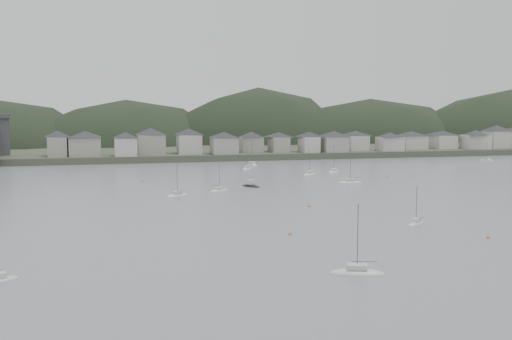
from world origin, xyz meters
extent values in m
plane|color=slate|center=(0.00, 0.00, 0.00)|extent=(900.00, 900.00, 0.00)
cube|color=#383D2D|center=(0.00, 295.00, 1.50)|extent=(900.00, 250.00, 3.00)
ellipsoid|color=black|center=(-32.30, 272.87, -9.97)|extent=(132.08, 90.41, 79.74)
ellipsoid|color=black|center=(50.65, 272.93, -12.68)|extent=(133.88, 88.37, 101.41)
ellipsoid|color=black|center=(125.95, 267.91, -10.32)|extent=(165.81, 81.78, 82.55)
cube|color=#9B978E|center=(-65.00, 181.96, 7.29)|extent=(8.34, 12.91, 8.59)
pyramid|color=#26262B|center=(-65.00, 181.96, 13.09)|extent=(15.78, 15.78, 3.01)
cube|color=#9B978E|center=(-53.32, 181.32, 7.18)|extent=(13.68, 13.35, 8.36)
pyramid|color=#26262B|center=(-53.32, 181.32, 12.82)|extent=(20.07, 20.07, 2.93)
cube|color=#B1AFA6|center=(-35.57, 176.02, 7.04)|extent=(9.78, 10.20, 8.08)
pyramid|color=#26262B|center=(-35.57, 176.02, 12.49)|extent=(14.83, 14.83, 2.83)
cube|color=#9B978E|center=(-23.51, 185.65, 7.55)|extent=(12.59, 13.33, 9.09)
pyramid|color=#26262B|center=(-23.51, 185.65, 13.68)|extent=(19.24, 19.24, 3.18)
cube|color=#B1AFA6|center=(-5.75, 184.10, 7.43)|extent=(10.74, 12.17, 8.87)
pyramid|color=#26262B|center=(-5.75, 184.10, 13.42)|extent=(17.01, 17.01, 3.10)
cube|color=#9B978E|center=(9.92, 177.53, 6.85)|extent=(11.63, 12.09, 7.69)
pyramid|color=#26262B|center=(9.92, 177.53, 12.04)|extent=(17.61, 17.61, 2.69)
cube|color=#9B978E|center=(25.25, 186.19, 6.72)|extent=(10.37, 9.35, 7.44)
pyramid|color=#26262B|center=(25.25, 186.19, 11.74)|extent=(14.65, 14.65, 2.60)
cube|color=#9B978E|center=(38.63, 183.79, 6.61)|extent=(8.24, 12.20, 7.22)
pyramid|color=#26262B|center=(38.63, 183.79, 11.48)|extent=(15.17, 15.17, 2.53)
cube|color=#B1AFA6|center=(52.50, 178.55, 6.73)|extent=(8.06, 10.91, 7.46)
pyramid|color=#26262B|center=(52.50, 178.55, 11.77)|extent=(14.08, 14.08, 2.61)
cube|color=#9B978E|center=(64.81, 177.06, 6.83)|extent=(11.73, 11.78, 7.66)
pyramid|color=#26262B|center=(64.81, 177.06, 12.00)|extent=(17.46, 17.46, 2.68)
cube|color=#B1AFA6|center=(80.64, 186.91, 6.67)|extent=(10.19, 13.02, 7.33)
pyramid|color=#26262B|center=(80.64, 186.91, 11.62)|extent=(17.23, 17.23, 2.57)
cube|color=#B1AFA6|center=(95.55, 178.06, 6.44)|extent=(11.70, 9.81, 6.88)
pyramid|color=#26262B|center=(95.55, 178.06, 11.08)|extent=(15.97, 15.97, 2.41)
cube|color=#B1AFA6|center=(112.40, 186.91, 6.50)|extent=(12.83, 12.48, 7.00)
pyramid|color=#26262B|center=(112.40, 186.91, 11.22)|extent=(18.79, 18.79, 2.45)
cube|color=#B1AFA6|center=(130.73, 187.42, 6.48)|extent=(11.07, 13.50, 6.97)
pyramid|color=#26262B|center=(130.73, 187.42, 11.19)|extent=(18.25, 18.25, 2.44)
cube|color=#B1AFA6|center=(146.02, 179.72, 6.67)|extent=(13.75, 9.12, 7.34)
pyramid|color=#26262B|center=(146.02, 179.72, 11.62)|extent=(16.97, 16.97, 2.57)
cube|color=#B1AFA6|center=(162.92, 185.95, 7.53)|extent=(11.37, 11.57, 9.05)
pyramid|color=#26262B|center=(162.92, 185.95, 13.63)|extent=(17.03, 17.03, 3.17)
ellipsoid|color=silver|center=(10.97, 134.58, 0.05)|extent=(6.16, 7.30, 1.46)
cube|color=silver|center=(10.97, 134.58, 1.08)|extent=(2.80, 3.02, 0.70)
cylinder|color=#3F3F42|center=(10.97, 134.58, 4.77)|extent=(0.12, 0.12, 9.14)
cylinder|color=#3F3F42|center=(10.20, 135.65, 1.63)|extent=(2.00, 2.73, 0.10)
ellipsoid|color=silver|center=(28.92, 109.18, 0.05)|extent=(7.27, 7.08, 1.54)
cube|color=silver|center=(28.92, 109.18, 1.12)|extent=(3.11, 3.08, 0.70)
cylinder|color=#3F3F42|center=(28.92, 109.18, 5.00)|extent=(0.12, 0.12, 9.61)
cylinder|color=#3F3F42|center=(27.91, 110.13, 1.67)|extent=(2.58, 2.46, 0.10)
ellipsoid|color=silver|center=(16.94, 150.00, 0.05)|extent=(4.08, 8.88, 1.71)
cube|color=silver|center=(16.94, 150.00, 1.21)|extent=(2.34, 3.26, 0.70)
cylinder|color=#3F3F42|center=(16.94, 150.00, 5.55)|extent=(0.12, 0.12, 10.69)
cylinder|color=#3F3F42|center=(17.19, 151.52, 1.76)|extent=(0.72, 3.82, 0.10)
ellipsoid|color=silver|center=(20.09, 14.10, 0.05)|extent=(6.37, 5.46, 1.28)
cube|color=silver|center=(20.09, 14.10, 0.99)|extent=(2.64, 2.47, 0.70)
cylinder|color=#3F3F42|center=(20.09, 14.10, 4.20)|extent=(0.12, 0.12, 8.01)
cylinder|color=#3F3F42|center=(21.02, 13.41, 1.54)|extent=(2.38, 1.80, 0.10)
ellipsoid|color=silver|center=(-11.47, 74.31, 0.05)|extent=(7.22, 5.65, 1.42)
cube|color=silver|center=(-11.47, 74.31, 1.06)|extent=(2.93, 2.63, 0.70)
cylinder|color=#3F3F42|center=(-11.47, 74.31, 4.63)|extent=(0.12, 0.12, 8.86)
cylinder|color=#3F3F42|center=(-12.56, 74.98, 1.61)|extent=(2.77, 1.76, 0.10)
ellipsoid|color=silver|center=(34.02, 82.87, 0.05)|extent=(8.39, 3.50, 1.63)
cube|color=silver|center=(34.02, 82.87, 1.17)|extent=(3.03, 2.10, 0.70)
cylinder|color=#3F3F42|center=(34.02, 82.87, 5.29)|extent=(0.12, 0.12, 10.19)
cylinder|color=#3F3F42|center=(35.48, 83.04, 1.72)|extent=(3.66, 0.51, 0.10)
ellipsoid|color=silver|center=(130.00, 147.02, 0.05)|extent=(4.69, 7.16, 1.37)
cube|color=silver|center=(130.00, 147.02, 1.04)|extent=(2.32, 2.80, 0.70)
cylinder|color=#3F3F42|center=(130.00, 147.02, 4.48)|extent=(0.12, 0.12, 8.56)
cylinder|color=#3F3F42|center=(129.52, 145.88, 1.59)|extent=(1.30, 2.88, 0.10)
ellipsoid|color=silver|center=(-24.74, 67.28, 0.05)|extent=(7.70, 6.02, 1.51)
cube|color=silver|center=(-24.74, 67.28, 1.11)|extent=(3.12, 2.80, 0.70)
cylinder|color=#3F3F42|center=(-24.74, 67.28, 4.92)|extent=(0.12, 0.12, 9.44)
cylinder|color=#3F3F42|center=(-23.58, 66.57, 1.66)|extent=(2.95, 1.87, 0.10)
ellipsoid|color=silver|center=(-7.67, -18.66, 0.05)|extent=(8.80, 5.30, 1.68)
cube|color=silver|center=(-7.67, -18.66, 1.19)|extent=(3.38, 2.71, 0.70)
cylinder|color=#3F3F42|center=(-7.67, -18.66, 5.44)|extent=(0.12, 0.12, 10.48)
cylinder|color=#3F3F42|center=(-6.25, -18.16, 1.74)|extent=(3.60, 1.34, 0.10)
ellipsoid|color=silver|center=(40.87, 115.31, 0.05)|extent=(7.70, 7.62, 1.64)
cube|color=silver|center=(40.87, 115.31, 1.17)|extent=(3.31, 3.30, 0.70)
cylinder|color=#3F3F42|center=(40.87, 115.31, 5.33)|extent=(0.12, 0.12, 10.26)
cylinder|color=#3F3F42|center=(39.82, 116.34, 1.72)|extent=(2.71, 2.66, 0.10)
ellipsoid|color=black|center=(0.06, 82.04, 0.05)|extent=(5.95, 7.18, 1.53)
cube|color=silver|center=(0.06, 82.04, 1.47)|extent=(2.78, 2.82, 1.40)
cylinder|color=#3F3F42|center=(0.06, 82.04, 2.37)|extent=(0.10, 0.10, 1.20)
sphere|color=#C67142|center=(54.08, 96.49, 0.15)|extent=(0.70, 0.70, 0.70)
sphere|color=#C67142|center=(5.59, 41.53, 0.15)|extent=(0.70, 0.70, 0.70)
sphere|color=#C67142|center=(26.79, -1.47, 0.15)|extent=(0.70, 0.70, 0.70)
sphere|color=#C67142|center=(-32.37, 103.00, 0.15)|extent=(0.70, 0.70, 0.70)
sphere|color=#C67142|center=(-9.06, 10.76, 0.15)|extent=(0.70, 0.70, 0.70)
camera|label=1|loc=(-43.39, -99.81, 24.85)|focal=42.03mm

